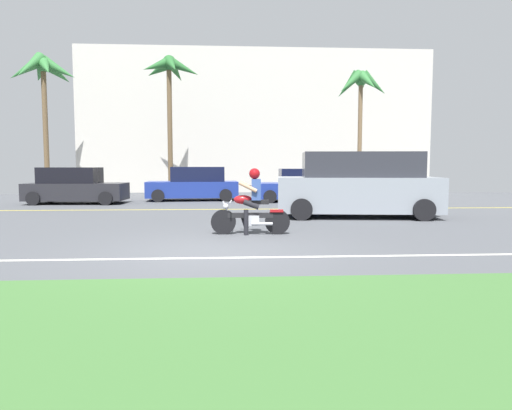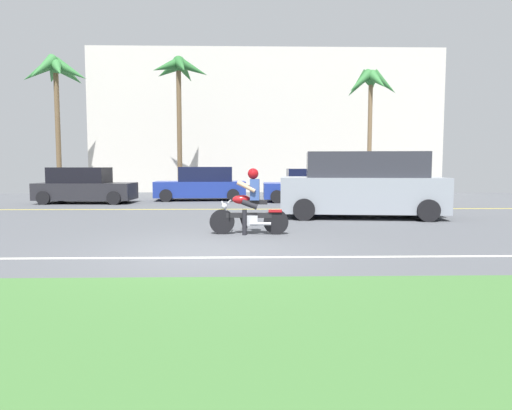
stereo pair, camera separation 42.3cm
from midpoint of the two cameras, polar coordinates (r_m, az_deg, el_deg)
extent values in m
cube|color=#4C4F54|center=(11.52, -3.44, -3.12)|extent=(56.00, 30.00, 0.04)
cube|color=#3D6B33|center=(4.59, -6.62, -14.95)|extent=(56.00, 3.80, 0.06)
cube|color=silver|center=(8.00, -4.33, -6.53)|extent=(50.40, 0.12, 0.01)
cube|color=yellow|center=(16.77, -2.81, -0.52)|extent=(50.40, 0.12, 0.01)
cylinder|color=black|center=(10.67, -3.10, -2.09)|extent=(0.58, 0.12, 0.58)
cylinder|color=black|center=(10.63, 3.64, -2.12)|extent=(0.58, 0.12, 0.58)
cylinder|color=#B7BAC1|center=(10.64, -2.59, -0.82)|extent=(0.26, 0.06, 0.50)
cube|color=black|center=(10.62, 0.26, -1.28)|extent=(1.06, 0.16, 0.12)
cube|color=#B7BAC1|center=(10.63, 0.52, -1.91)|extent=(0.32, 0.21, 0.23)
ellipsoid|color=maroon|center=(10.59, -0.67, 0.69)|extent=(0.42, 0.23, 0.21)
cube|color=black|center=(10.58, 1.31, 0.37)|extent=(0.47, 0.24, 0.10)
cube|color=maroon|center=(10.60, 3.54, -0.73)|extent=(0.32, 0.17, 0.06)
cylinder|color=#B7BAC1|center=(10.61, -2.18, 0.46)|extent=(0.07, 0.60, 0.03)
sphere|color=#B7BAC1|center=(10.63, -2.80, -0.16)|extent=(0.13, 0.13, 0.13)
cylinder|color=#B7BAC1|center=(10.52, 1.71, -2.35)|extent=(0.48, 0.10, 0.07)
cube|color=#334C8C|center=(10.57, 1.00, 1.94)|extent=(0.23, 0.32, 0.48)
sphere|color=maroon|center=(10.55, 0.79, 3.92)|extent=(0.25, 0.25, 0.25)
cylinder|color=black|center=(10.69, 0.38, 0.16)|extent=(0.39, 0.15, 0.24)
cylinder|color=black|center=(10.49, 0.35, 0.07)|extent=(0.39, 0.15, 0.24)
cylinder|color=black|center=(10.50, -0.29, -2.17)|extent=(0.11, 0.11, 0.59)
cylinder|color=black|center=(10.76, -0.44, -2.18)|extent=(0.20, 0.12, 0.33)
cylinder|color=tan|center=(10.76, -0.01, 2.37)|extent=(0.44, 0.11, 0.27)
cylinder|color=tan|center=(10.37, -0.09, 2.28)|extent=(0.44, 0.11, 0.27)
cube|color=#8C939E|center=(14.49, 13.75, 1.28)|extent=(5.07, 2.46, 1.06)
cube|color=#2D2F36|center=(14.48, 14.20, 4.88)|extent=(3.68, 2.04, 0.77)
cylinder|color=black|center=(15.81, 19.51, 0.02)|extent=(0.66, 0.29, 0.64)
cylinder|color=black|center=(15.32, 6.67, 0.12)|extent=(0.66, 0.29, 0.64)
cylinder|color=black|center=(13.97, 21.45, -0.64)|extent=(0.66, 0.29, 0.64)
cylinder|color=black|center=(13.41, 6.89, -0.56)|extent=(0.66, 0.29, 0.64)
cylinder|color=black|center=(15.08, 23.34, 1.35)|extent=(0.26, 0.59, 0.58)
cube|color=#232328|center=(20.70, -19.82, 1.63)|extent=(4.07, 1.80, 0.71)
cube|color=black|center=(20.76, -20.50, 3.50)|extent=(2.38, 1.50, 0.66)
cylinder|color=black|center=(20.52, -24.38, 0.81)|extent=(0.57, 0.20, 0.56)
cylinder|color=black|center=(19.47, -16.67, 0.85)|extent=(0.57, 0.20, 0.56)
cylinder|color=black|center=(22.02, -22.57, 1.12)|extent=(0.57, 0.20, 0.56)
cylinder|color=black|center=(21.04, -15.33, 1.17)|extent=(0.57, 0.20, 0.56)
cube|color=navy|center=(21.22, -6.37, 1.97)|extent=(4.20, 1.88, 0.72)
cube|color=black|center=(21.19, -5.71, 3.84)|extent=(2.46, 1.55, 0.66)
cylinder|color=black|center=(22.07, -2.45, 1.50)|extent=(0.57, 0.21, 0.56)
cylinder|color=black|center=(22.15, -10.13, 1.44)|extent=(0.57, 0.21, 0.56)
cylinder|color=black|center=(20.43, -2.27, 1.23)|extent=(0.57, 0.21, 0.56)
cylinder|color=black|center=(20.51, -10.56, 1.17)|extent=(0.57, 0.21, 0.56)
cube|color=navy|center=(20.46, 7.02, 1.80)|extent=(3.93, 1.83, 0.68)
cube|color=black|center=(20.47, 7.69, 3.62)|extent=(2.29, 1.55, 0.63)
cylinder|color=black|center=(21.56, 10.43, 1.35)|extent=(0.56, 0.19, 0.56)
cylinder|color=black|center=(21.22, 2.96, 1.37)|extent=(0.56, 0.19, 0.56)
cylinder|color=black|center=(19.84, 11.36, 1.03)|extent=(0.56, 0.19, 0.56)
cylinder|color=black|center=(19.48, 3.24, 1.05)|extent=(0.56, 0.19, 0.56)
cylinder|color=brown|center=(26.16, -22.98, 8.31)|extent=(0.25, 0.25, 6.64)
sphere|color=#337538|center=(26.59, -23.23, 15.46)|extent=(0.66, 0.66, 0.66)
cone|color=#337538|center=(26.19, -21.58, 15.23)|extent=(1.97, 0.86, 1.40)
cone|color=#337538|center=(27.05, -21.81, 14.88)|extent=(1.53, 1.98, 1.35)
cone|color=#337538|center=(27.34, -23.48, 14.72)|extent=(1.54, 1.99, 1.23)
cone|color=#337538|center=(26.75, -24.96, 14.89)|extent=(1.94, 0.88, 1.53)
cone|color=#337538|center=(26.02, -24.61, 15.20)|extent=(1.41, 1.92, 1.63)
cone|color=#337538|center=(25.76, -22.98, 15.37)|extent=(1.49, 1.99, 1.40)
cylinder|color=brown|center=(24.56, 14.43, 7.99)|extent=(0.22, 0.22, 5.95)
sphere|color=#337538|center=(24.91, 14.58, 14.84)|extent=(0.57, 0.57, 0.57)
cone|color=#337538|center=(25.06, 16.14, 14.34)|extent=(1.53, 0.59, 1.41)
cone|color=#337538|center=(25.56, 14.62, 14.19)|extent=(1.02, 1.71, 1.01)
cone|color=#337538|center=(25.13, 13.06, 14.38)|extent=(1.49, 1.30, 1.48)
cone|color=#337538|center=(24.44, 13.31, 14.65)|extent=(1.63, 1.15, 1.38)
cone|color=#337538|center=(24.30, 15.43, 14.66)|extent=(0.94, 1.67, 1.29)
cylinder|color=brown|center=(24.35, -9.01, 9.03)|extent=(0.25, 0.25, 6.73)
sphere|color=#28662D|center=(24.82, -9.12, 16.81)|extent=(0.65, 0.65, 0.65)
cone|color=#28662D|center=(24.65, -7.35, 16.47)|extent=(1.78, 0.72, 1.22)
cone|color=#28662D|center=(25.43, -8.32, 16.10)|extent=(1.14, 1.83, 1.30)
cone|color=#28662D|center=(25.31, -10.34, 16.13)|extent=(1.74, 1.54, 1.02)
cone|color=#28662D|center=(24.38, -10.61, 16.56)|extent=(1.70, 1.61, 1.15)
cone|color=#28662D|center=(24.07, -8.75, 16.74)|extent=(1.12, 1.84, 1.26)
cube|color=beige|center=(29.57, 1.61, 10.11)|extent=(21.18, 4.00, 8.54)
camera|label=1|loc=(0.21, -88.94, 0.09)|focal=32.17mm
camera|label=2|loc=(0.21, 91.06, -0.09)|focal=32.17mm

